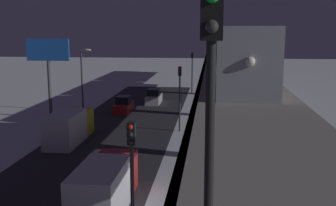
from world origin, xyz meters
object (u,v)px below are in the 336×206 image
(subway_train, at_px, (225,40))
(rail_signal, at_px, (211,64))
(sedan_silver, at_px, (154,97))
(box_truck, at_px, (69,127))
(delivery_van, at_px, (105,186))
(traffic_light_far, at_px, (192,67))
(commercial_billboard, at_px, (48,58))
(sedan_red_2, at_px, (124,106))
(traffic_light_mid, at_px, (180,89))
(traffic_light_near, at_px, (132,176))

(subway_train, xyz_separation_m, rail_signal, (1.65, 48.67, 0.95))
(sedan_silver, bearing_deg, box_truck, -103.39)
(delivery_van, bearing_deg, traffic_light_far, -93.60)
(sedan_silver, relative_size, delivery_van, 0.59)
(rail_signal, bearing_deg, commercial_billboard, -64.51)
(sedan_red_2, xyz_separation_m, traffic_light_far, (-7.50, -15.54, 3.40))
(subway_train, relative_size, commercial_billboard, 8.32)
(box_truck, bearing_deg, rail_signal, 113.91)
(delivery_van, bearing_deg, sedan_silver, -86.61)
(rail_signal, xyz_separation_m, sedan_silver, (7.79, -48.57, -8.65))
(delivery_van, bearing_deg, traffic_light_mid, -98.28)
(sedan_red_2, bearing_deg, box_truck, 81.76)
(sedan_silver, height_order, delivery_van, delivery_van)
(box_truck, bearing_deg, subway_train, -125.11)
(box_truck, distance_m, traffic_light_far, 30.99)
(subway_train, distance_m, box_truck, 25.78)
(sedan_red_2, relative_size, traffic_light_mid, 0.70)
(traffic_light_near, bearing_deg, sedan_red_2, -77.31)
(rail_signal, xyz_separation_m, traffic_light_far, (3.09, -57.77, -5.25))
(sedan_silver, distance_m, traffic_light_near, 40.07)
(subway_train, xyz_separation_m, delivery_van, (7.45, 33.87, -7.15))
(sedan_silver, distance_m, traffic_light_mid, 16.29)
(delivery_van, bearing_deg, traffic_light_near, 114.68)
(box_truck, distance_m, delivery_van, 15.21)
(rail_signal, relative_size, traffic_light_mid, 0.62)
(traffic_light_mid, bearing_deg, commercial_billboard, -16.84)
(traffic_light_near, xyz_separation_m, commercial_billboard, (14.96, -28.95, 2.63))
(subway_train, relative_size, sedan_silver, 16.88)
(traffic_light_far, bearing_deg, rail_signal, 93.07)
(subway_train, relative_size, delivery_van, 10.01)
(traffic_light_near, bearing_deg, delivery_van, -65.32)
(delivery_van, bearing_deg, subway_train, -102.40)
(box_truck, relative_size, traffic_light_far, 1.16)
(rail_signal, height_order, traffic_light_near, rail_signal)
(traffic_light_far, bearing_deg, sedan_silver, 62.93)
(sedan_red_2, relative_size, traffic_light_far, 0.70)
(rail_signal, height_order, delivery_van, rail_signal)
(traffic_light_mid, bearing_deg, subway_train, -107.22)
(delivery_van, relative_size, traffic_light_near, 1.16)
(sedan_silver, bearing_deg, subway_train, 0.60)
(traffic_light_mid, bearing_deg, delivery_van, 81.72)
(delivery_van, bearing_deg, rail_signal, 111.38)
(traffic_light_mid, distance_m, commercial_billboard, 15.85)
(commercial_billboard, bearing_deg, box_truck, 119.98)
(commercial_billboard, bearing_deg, delivery_van, 117.98)
(sedan_red_2, distance_m, sedan_silver, 6.94)
(sedan_red_2, bearing_deg, traffic_light_near, 102.69)
(rail_signal, bearing_deg, sedan_red_2, -75.91)
(traffic_light_mid, bearing_deg, sedan_silver, -72.84)
(box_truck, bearing_deg, commercial_billboard, -60.02)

